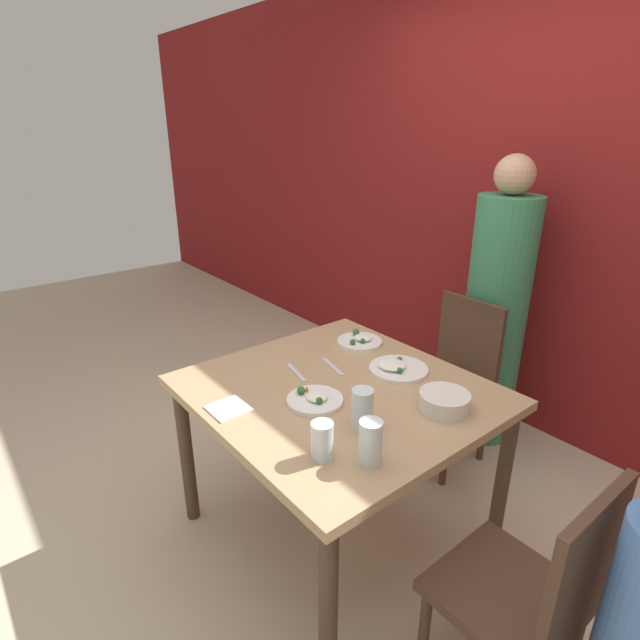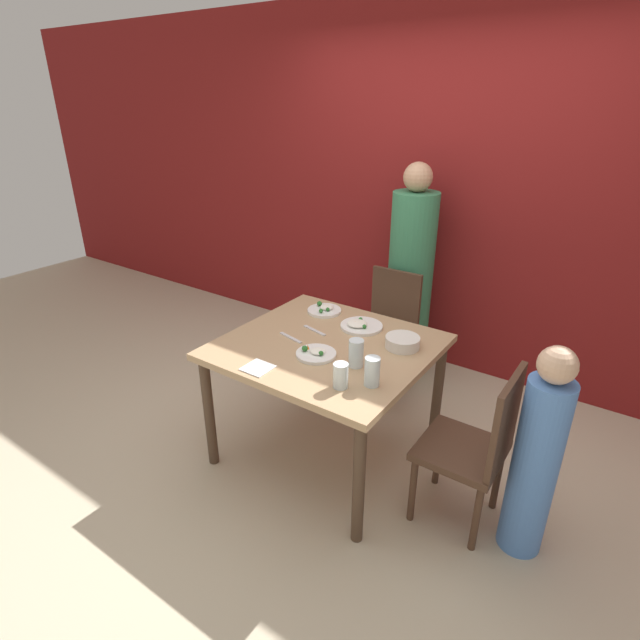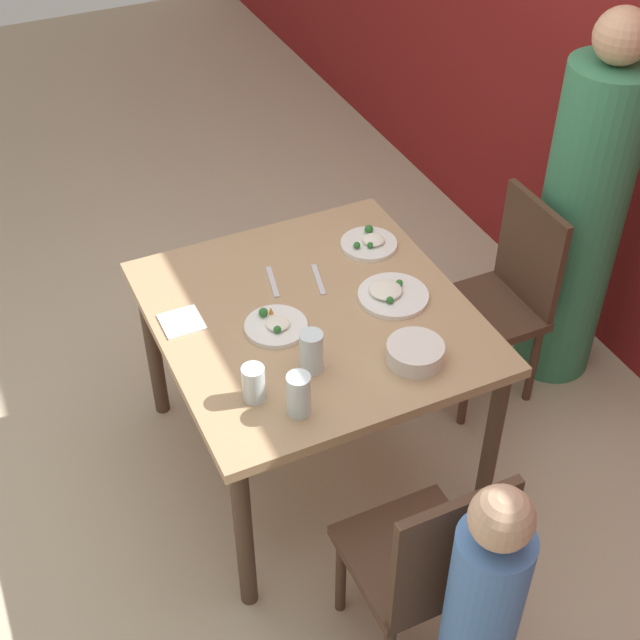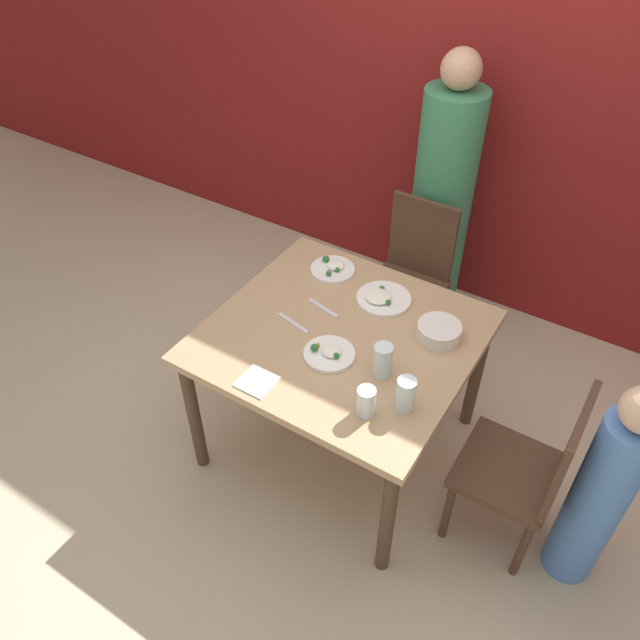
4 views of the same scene
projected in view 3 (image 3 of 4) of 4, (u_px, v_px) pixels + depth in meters
The scene contains 16 objects.
ground_plane at pixel (313, 454), 3.60m from camera, with size 10.00×10.00×0.00m, color beige.
dining_table at pixel (312, 331), 3.17m from camera, with size 1.13×1.07×0.75m.
chair_adult_spot at pixel (501, 296), 3.62m from camera, with size 0.40×0.40×0.89m.
chair_child_spot at pixel (427, 562), 2.66m from camera, with size 0.40×0.40×0.89m.
person_adult at pixel (580, 221), 3.55m from camera, with size 0.33×0.33×1.61m.
person_child at pixel (478, 629), 2.44m from camera, with size 0.21×0.21×1.10m.
bowl_curry at pixel (415, 352), 2.91m from camera, with size 0.19×0.19×0.06m.
plate_rice_adult at pixel (276, 326), 3.04m from camera, with size 0.22×0.22×0.05m.
plate_rice_child at pixel (391, 294), 3.17m from camera, with size 0.25×0.25×0.04m.
plate_noodles at pixel (369, 243), 3.41m from camera, with size 0.22×0.22×0.05m.
glass_water_tall at pixel (254, 383), 2.76m from camera, with size 0.07×0.07×0.13m.
glass_water_short at pixel (311, 352), 2.85m from camera, with size 0.08×0.08×0.15m.
glass_water_center at pixel (299, 394), 2.70m from camera, with size 0.08×0.08×0.15m.
napkin_folded at pixel (182, 322), 3.07m from camera, with size 0.14×0.14×0.01m.
fork_steel at pixel (273, 282), 3.24m from camera, with size 0.18×0.06×0.01m.
spoon_steel at pixel (318, 279), 3.25m from camera, with size 0.18×0.06×0.01m.
Camera 3 is at (2.18, -0.98, 2.75)m, focal length 50.00 mm.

